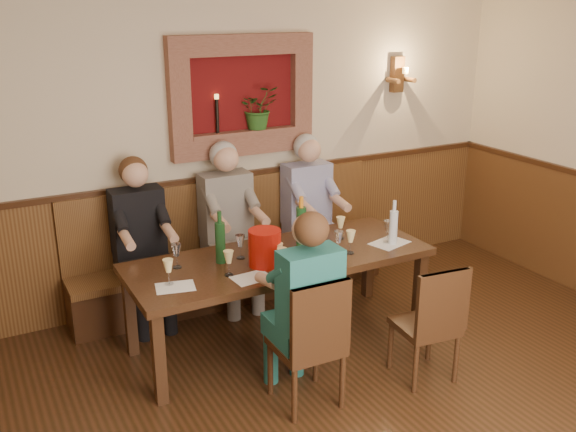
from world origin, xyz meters
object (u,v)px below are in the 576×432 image
object	(u,v)px
chair_near_left	(307,367)
chair_near_right	(425,345)
person_bench_mid	(231,239)
spittoon_bucket	(265,248)
person_bench_right	(311,225)
dining_table	(280,265)
water_bottle	(393,227)
bench	(233,264)
wine_bottle_green_a	(301,227)
person_chair_front	(303,324)
person_bench_left	(143,257)
wine_bottle_green_b	(220,242)

from	to	relation	value
chair_near_left	chair_near_right	world-z (taller)	chair_near_left
person_bench_mid	spittoon_bucket	size ratio (longest dim) A/B	5.33
person_bench_right	spittoon_bucket	world-z (taller)	person_bench_right
chair_near_right	person_bench_mid	xyz separation A→B (m)	(-0.76, 1.80, 0.36)
dining_table	water_bottle	xyz separation A→B (m)	(0.94, -0.21, 0.23)
bench	wine_bottle_green_a	xyz separation A→B (m)	(0.22, -0.89, 0.61)
person_chair_front	chair_near_left	bearing A→B (deg)	-90.33
water_bottle	chair_near_right	bearing A→B (deg)	-107.92
bench	person_bench_left	world-z (taller)	person_bench_left
person_bench_right	spittoon_bucket	size ratio (longest dim) A/B	5.28
chair_near_left	spittoon_bucket	world-z (taller)	spittoon_bucket
person_bench_mid	wine_bottle_green_a	bearing A→B (deg)	-69.78
person_chair_front	wine_bottle_green_a	distance (m)	1.01
person_chair_front	person_bench_mid	bearing A→B (deg)	84.23
spittoon_bucket	wine_bottle_green_b	bearing A→B (deg)	143.23
chair_near_right	wine_bottle_green_a	xyz separation A→B (m)	(-0.47, 1.02, 0.67)
dining_table	person_bench_left	distance (m)	1.20
chair_near_left	person_bench_left	world-z (taller)	person_bench_left
chair_near_right	person_bench_mid	size ratio (longest dim) A/B	0.61
dining_table	person_bench_left	world-z (taller)	person_bench_left
dining_table	person_bench_mid	bearing A→B (deg)	94.41
chair_near_left	wine_bottle_green_a	size ratio (longest dim) A/B	2.20
person_chair_front	wine_bottle_green_b	size ratio (longest dim) A/B	3.42
person_bench_left	water_bottle	size ratio (longest dim) A/B	3.87
bench	person_bench_mid	xyz separation A→B (m)	(-0.06, -0.11, 0.30)
wine_bottle_green_a	water_bottle	distance (m)	0.76
dining_table	wine_bottle_green_b	xyz separation A→B (m)	(-0.46, 0.10, 0.25)
wine_bottle_green_b	dining_table	bearing A→B (deg)	-11.77
bench	chair_near_right	xyz separation A→B (m)	(0.69, -1.91, -0.06)
chair_near_left	person_bench_mid	world-z (taller)	person_bench_mid
dining_table	person_bench_right	size ratio (longest dim) A/B	1.62
chair_near_right	wine_bottle_green_b	distance (m)	1.70
spittoon_bucket	chair_near_right	bearing A→B (deg)	-44.35
water_bottle	wine_bottle_green_b	bearing A→B (deg)	167.83
person_bench_mid	wine_bottle_green_b	xyz separation A→B (m)	(-0.39, -0.74, 0.30)
person_bench_left	wine_bottle_green_a	bearing A→B (deg)	-35.69
person_bench_left	person_chair_front	bearing A→B (deg)	-68.48
chair_near_left	spittoon_bucket	size ratio (longest dim) A/B	3.45
chair_near_right	person_bench_right	world-z (taller)	person_bench_right
chair_near_right	person_chair_front	size ratio (longest dim) A/B	0.65
person_bench_left	spittoon_bucket	bearing A→B (deg)	-54.28
wine_bottle_green_b	chair_near_left	bearing A→B (deg)	-76.21
person_bench_right	wine_bottle_green_a	bearing A→B (deg)	-125.03
chair_near_right	person_bench_mid	bearing A→B (deg)	118.99
dining_table	person_bench_mid	xyz separation A→B (m)	(-0.06, 0.84, -0.05)
wine_bottle_green_b	spittoon_bucket	bearing A→B (deg)	-36.77
person_bench_right	water_bottle	size ratio (longest dim) A/B	3.96
person_chair_front	wine_bottle_green_b	bearing A→B (deg)	104.78
person_bench_right	spittoon_bucket	xyz separation A→B (m)	(-0.95, -0.95, 0.27)
person_bench_left	person_bench_mid	xyz separation A→B (m)	(0.80, -0.00, 0.02)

